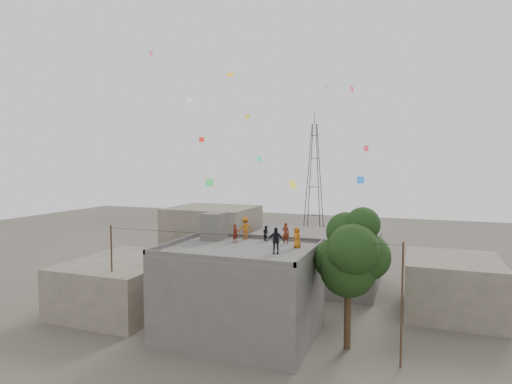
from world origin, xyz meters
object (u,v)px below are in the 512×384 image
Objects in this scene: person_red_adult at (286,233)px; stair_head_box at (214,226)px; tree at (351,255)px; transmission_tower at (314,181)px; person_dark_adult at (276,241)px.

stair_head_box is at bearing 7.08° from person_red_adult.
tree is at bearing -10.74° from stair_head_box.
stair_head_box is 0.10× the size of transmission_tower.
transmission_tower reaches higher than stair_head_box.
stair_head_box is 1.18× the size of person_dark_adult.
person_red_adult is (5.63, 0.06, -0.24)m from stair_head_box.
tree is at bearing 3.70° from person_dark_adult.
person_dark_adult is at bearing -29.66° from stair_head_box.
person_dark_adult is at bearing -162.91° from tree.
stair_head_box is at bearing 169.26° from tree.
tree is 5.36× the size of person_dark_adult.
transmission_tower is at bearing 106.09° from tree.
stair_head_box is 6.90m from person_dark_adult.
tree is (10.57, -2.00, -1.00)m from stair_head_box.
transmission_tower is at bearing 91.23° from stair_head_box.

